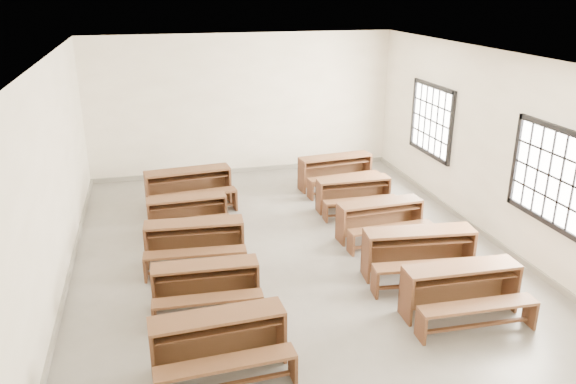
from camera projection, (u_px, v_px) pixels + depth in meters
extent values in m
plane|color=slate|center=(288.00, 247.00, 9.52)|extent=(8.50, 8.50, 0.00)
cube|color=white|center=(288.00, 56.00, 8.41)|extent=(7.00, 8.50, 0.05)
cube|color=white|center=(243.00, 105.00, 12.80)|extent=(7.00, 0.05, 3.20)
cube|color=white|center=(400.00, 286.00, 5.12)|extent=(7.00, 0.05, 3.20)
cube|color=white|center=(57.00, 173.00, 8.17)|extent=(0.05, 8.50, 3.20)
cube|color=white|center=(482.00, 143.00, 9.75)|extent=(0.05, 8.50, 3.20)
cube|color=gray|center=(245.00, 170.00, 13.35)|extent=(7.00, 0.04, 0.10)
cube|color=gray|center=(71.00, 268.00, 8.71)|extent=(0.04, 8.50, 0.10)
cube|color=gray|center=(472.00, 225.00, 10.29)|extent=(0.04, 8.50, 0.10)
cube|color=white|center=(551.00, 175.00, 8.11)|extent=(0.02, 1.50, 1.30)
cube|color=black|center=(557.00, 128.00, 7.87)|extent=(0.06, 1.62, 0.08)
cube|color=black|center=(542.00, 219.00, 8.35)|extent=(0.06, 1.62, 0.08)
cube|color=black|center=(516.00, 159.00, 8.82)|extent=(0.06, 0.08, 1.46)
cube|color=white|center=(432.00, 120.00, 11.39)|extent=(0.02, 1.50, 1.30)
cube|color=black|center=(434.00, 86.00, 11.14)|extent=(0.06, 1.62, 0.08)
cube|color=black|center=(428.00, 153.00, 11.62)|extent=(0.06, 1.62, 0.08)
cube|color=black|center=(451.00, 129.00, 10.66)|extent=(0.06, 0.08, 1.46)
cube|color=black|center=(414.00, 112.00, 12.10)|extent=(0.06, 0.08, 1.46)
cube|color=brown|center=(217.00, 316.00, 6.32)|extent=(1.56, 0.46, 0.04)
cube|color=brown|center=(216.00, 334.00, 6.59)|extent=(1.54, 0.12, 0.65)
cube|color=#57311E|center=(152.00, 354.00, 6.23)|extent=(0.06, 0.39, 0.65)
cube|color=#57311E|center=(281.00, 331.00, 6.64)|extent=(0.06, 0.39, 0.65)
cube|color=#57311E|center=(218.00, 327.00, 6.35)|extent=(1.44, 0.36, 0.02)
cube|color=brown|center=(226.00, 363.00, 6.00)|extent=(1.55, 0.35, 0.04)
cube|color=#57311E|center=(293.00, 365.00, 6.27)|extent=(0.05, 0.27, 0.37)
cube|color=brown|center=(205.00, 265.00, 7.57)|extent=(1.45, 0.43, 0.04)
cube|color=brown|center=(205.00, 280.00, 7.84)|extent=(1.44, 0.11, 0.61)
cube|color=#57311E|center=(154.00, 291.00, 7.56)|extent=(0.05, 0.36, 0.61)
cube|color=#57311E|center=(257.00, 281.00, 7.82)|extent=(0.05, 0.36, 0.61)
cube|color=#57311E|center=(205.00, 274.00, 7.60)|extent=(1.34, 0.33, 0.02)
cube|color=brown|center=(208.00, 299.00, 7.26)|extent=(1.45, 0.32, 0.04)
cube|color=#57311E|center=(154.00, 317.00, 7.20)|extent=(0.05, 0.25, 0.34)
cube|color=#57311E|center=(262.00, 306.00, 7.46)|extent=(0.05, 0.25, 0.34)
cube|color=#57311E|center=(209.00, 317.00, 7.36)|extent=(1.33, 0.11, 0.04)
cube|color=brown|center=(194.00, 223.00, 8.80)|extent=(1.57, 0.50, 0.04)
cube|color=brown|center=(195.00, 238.00, 9.08)|extent=(1.54, 0.16, 0.66)
cube|color=#57311E|center=(147.00, 246.00, 8.80)|extent=(0.07, 0.39, 0.66)
cube|color=#57311E|center=(242.00, 239.00, 9.04)|extent=(0.07, 0.39, 0.66)
cube|color=#57311E|center=(194.00, 231.00, 8.83)|extent=(1.44, 0.40, 0.02)
cube|color=brown|center=(195.00, 253.00, 8.46)|extent=(1.56, 0.39, 0.04)
cube|color=#57311E|center=(145.00, 269.00, 8.41)|extent=(0.06, 0.27, 0.37)
cube|color=#57311E|center=(245.00, 261.00, 8.65)|extent=(0.06, 0.27, 0.37)
cube|color=#57311E|center=(196.00, 270.00, 8.56)|extent=(1.43, 0.16, 0.04)
cube|color=brown|center=(186.00, 198.00, 10.00)|extent=(1.41, 0.40, 0.03)
cube|color=brown|center=(186.00, 211.00, 10.25)|extent=(1.40, 0.08, 0.59)
cube|color=#57311E|center=(149.00, 218.00, 9.93)|extent=(0.05, 0.35, 0.59)
cube|color=#57311E|center=(225.00, 210.00, 10.29)|extent=(0.05, 0.35, 0.59)
cube|color=#57311E|center=(187.00, 205.00, 10.03)|extent=(1.30, 0.31, 0.02)
cube|color=brown|center=(190.00, 221.00, 9.71)|extent=(1.41, 0.29, 0.03)
cube|color=#57311E|center=(151.00, 235.00, 9.59)|extent=(0.04, 0.25, 0.33)
cube|color=#57311E|center=(229.00, 226.00, 9.95)|extent=(0.04, 0.25, 0.33)
cube|color=#57311E|center=(191.00, 234.00, 9.80)|extent=(1.30, 0.09, 0.03)
cube|color=brown|center=(187.00, 171.00, 11.09)|extent=(1.71, 0.59, 0.04)
cube|color=brown|center=(187.00, 185.00, 11.38)|extent=(1.67, 0.22, 0.71)
cube|color=#57311E|center=(147.00, 193.00, 10.96)|extent=(0.09, 0.42, 0.71)
cube|color=#57311E|center=(228.00, 184.00, 11.48)|extent=(0.09, 0.42, 0.71)
cube|color=#57311E|center=(188.00, 178.00, 11.12)|extent=(1.57, 0.48, 0.02)
cube|color=brown|center=(193.00, 194.00, 10.75)|extent=(1.69, 0.47, 0.04)
cube|color=#57311E|center=(151.00, 210.00, 10.56)|extent=(0.07, 0.30, 0.40)
cube|color=#57311E|center=(235.00, 199.00, 11.08)|extent=(0.07, 0.30, 0.40)
cube|color=#57311E|center=(194.00, 209.00, 10.85)|extent=(1.54, 0.22, 0.04)
cube|color=brown|center=(462.00, 267.00, 7.39)|extent=(1.58, 0.44, 0.04)
cube|color=brown|center=(453.00, 284.00, 7.68)|extent=(1.57, 0.09, 0.67)
cube|color=#57311E|center=(406.00, 297.00, 7.36)|extent=(0.05, 0.39, 0.67)
cube|color=#57311E|center=(510.00, 285.00, 7.67)|extent=(0.05, 0.39, 0.67)
cube|color=#57311E|center=(462.00, 277.00, 7.42)|extent=(1.46, 0.34, 0.02)
cube|color=brown|center=(479.00, 306.00, 7.05)|extent=(1.57, 0.32, 0.04)
cube|color=#57311E|center=(421.00, 327.00, 6.97)|extent=(0.05, 0.28, 0.37)
cube|color=#57311E|center=(530.00, 313.00, 7.28)|extent=(0.05, 0.28, 0.37)
cube|color=#57311E|center=(476.00, 325.00, 7.16)|extent=(1.45, 0.09, 0.04)
cube|color=brown|center=(420.00, 231.00, 8.38)|extent=(1.69, 0.60, 0.04)
cube|color=brown|center=(414.00, 248.00, 8.68)|extent=(1.65, 0.22, 0.70)
cube|color=#57311E|center=(366.00, 257.00, 8.41)|extent=(0.09, 0.42, 0.70)
cube|color=#57311E|center=(468.00, 250.00, 8.61)|extent=(0.09, 0.42, 0.70)
cube|color=#57311E|center=(420.00, 240.00, 8.41)|extent=(1.56, 0.48, 0.02)
cube|color=brown|center=(431.00, 265.00, 8.01)|extent=(1.68, 0.47, 0.04)
cube|color=#57311E|center=(375.00, 283.00, 7.99)|extent=(0.07, 0.29, 0.39)
cube|color=#57311E|center=(482.00, 275.00, 8.19)|extent=(0.07, 0.29, 0.39)
cube|color=#57311E|center=(429.00, 285.00, 8.12)|extent=(1.53, 0.22, 0.04)
cube|color=brown|center=(380.00, 202.00, 9.68)|extent=(1.51, 0.46, 0.04)
cube|color=brown|center=(375.00, 217.00, 9.94)|extent=(1.50, 0.12, 0.64)
cube|color=#57311E|center=(340.00, 225.00, 9.59)|extent=(0.06, 0.38, 0.64)
cube|color=#57311E|center=(416.00, 216.00, 10.00)|extent=(0.06, 0.38, 0.64)
cube|color=#57311E|center=(380.00, 210.00, 9.70)|extent=(1.40, 0.36, 0.02)
cube|color=brown|center=(391.00, 228.00, 9.36)|extent=(1.51, 0.35, 0.04)
cube|color=#57311E|center=(351.00, 244.00, 9.23)|extent=(0.05, 0.26, 0.36)
cube|color=#57311E|center=(429.00, 233.00, 9.63)|extent=(0.05, 0.26, 0.36)
cube|color=#57311E|center=(390.00, 243.00, 9.46)|extent=(1.38, 0.12, 0.04)
cube|color=brown|center=(354.00, 179.00, 10.92)|extent=(1.44, 0.38, 0.04)
cube|color=brown|center=(350.00, 192.00, 11.18)|extent=(1.44, 0.05, 0.61)
cube|color=#57311E|center=(319.00, 198.00, 10.88)|extent=(0.04, 0.36, 0.61)
cube|color=#57311E|center=(386.00, 192.00, 11.18)|extent=(0.04, 0.36, 0.61)
cube|color=#57311E|center=(354.00, 186.00, 10.94)|extent=(1.33, 0.28, 0.02)
cube|color=brown|center=(361.00, 200.00, 10.61)|extent=(1.44, 0.27, 0.04)
cube|color=#57311E|center=(325.00, 212.00, 10.52)|extent=(0.04, 0.25, 0.34)
cube|color=#57311E|center=(395.00, 206.00, 10.83)|extent=(0.04, 0.25, 0.34)
cube|color=#57311E|center=(360.00, 213.00, 10.70)|extent=(1.33, 0.06, 0.04)
cube|color=brown|center=(335.00, 157.00, 12.11)|extent=(1.63, 0.57, 0.04)
cube|color=brown|center=(331.00, 170.00, 12.39)|extent=(1.59, 0.21, 0.68)
cube|color=#57311E|center=(302.00, 176.00, 11.98)|extent=(0.08, 0.40, 0.68)
cube|color=#57311E|center=(367.00, 169.00, 12.48)|extent=(0.08, 0.40, 0.68)
cube|color=#57311E|center=(336.00, 163.00, 12.14)|extent=(1.50, 0.46, 0.02)
cube|color=brown|center=(345.00, 177.00, 11.78)|extent=(1.62, 0.45, 0.04)
cube|color=#57311E|center=(310.00, 190.00, 11.60)|extent=(0.07, 0.28, 0.38)
cube|color=#57311E|center=(377.00, 182.00, 12.11)|extent=(0.07, 0.28, 0.38)
cube|color=#57311E|center=(344.00, 190.00, 11.88)|extent=(1.47, 0.21, 0.04)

